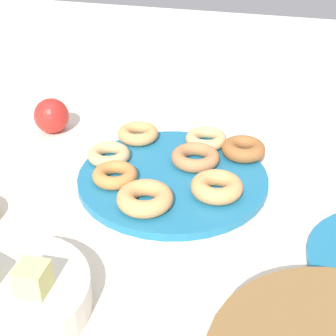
{
  "coord_description": "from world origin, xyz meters",
  "views": [
    {
      "loc": [
        -0.19,
        0.7,
        0.46
      ],
      "look_at": [
        0.0,
        0.03,
        0.04
      ],
      "focal_mm": 52.73,
      "sensor_mm": 36.0,
      "label": 1
    }
  ],
  "objects_px": {
    "donut_2": "(217,187)",
    "donut_6": "(115,175)",
    "donut_4": "(109,155)",
    "apple": "(52,116)",
    "donut_plate": "(173,178)",
    "donut_3": "(145,198)",
    "fruit_bowl": "(12,297)",
    "donut_1": "(138,134)",
    "donut_7": "(243,149)",
    "melon_chunk_left": "(32,279)",
    "donut_0": "(195,157)",
    "donut_5": "(206,139)"
  },
  "relations": [
    {
      "from": "donut_4",
      "to": "fruit_bowl",
      "type": "xyz_separation_m",
      "value": [
        -0.01,
        0.35,
        -0.01
      ]
    },
    {
      "from": "donut_plate",
      "to": "donut_4",
      "type": "xyz_separation_m",
      "value": [
        0.12,
        -0.02,
        0.02
      ]
    },
    {
      "from": "donut_1",
      "to": "donut_7",
      "type": "relative_size",
      "value": 0.99
    },
    {
      "from": "donut_4",
      "to": "donut_6",
      "type": "xyz_separation_m",
      "value": [
        -0.04,
        0.06,
        0.0
      ]
    },
    {
      "from": "donut_5",
      "to": "melon_chunk_left",
      "type": "distance_m",
      "value": 0.47
    },
    {
      "from": "apple",
      "to": "donut_plate",
      "type": "bearing_deg",
      "value": 158.09
    },
    {
      "from": "donut_3",
      "to": "donut_plate",
      "type": "bearing_deg",
      "value": -99.51
    },
    {
      "from": "donut_7",
      "to": "melon_chunk_left",
      "type": "distance_m",
      "value": 0.47
    },
    {
      "from": "donut_2",
      "to": "apple",
      "type": "relative_size",
      "value": 1.19
    },
    {
      "from": "melon_chunk_left",
      "to": "donut_5",
      "type": "bearing_deg",
      "value": -103.42
    },
    {
      "from": "donut_plate",
      "to": "fruit_bowl",
      "type": "height_order",
      "value": "fruit_bowl"
    },
    {
      "from": "donut_plate",
      "to": "apple",
      "type": "relative_size",
      "value": 4.6
    },
    {
      "from": "donut_4",
      "to": "donut_6",
      "type": "relative_size",
      "value": 1.0
    },
    {
      "from": "donut_3",
      "to": "fruit_bowl",
      "type": "height_order",
      "value": "donut_3"
    },
    {
      "from": "donut_0",
      "to": "donut_2",
      "type": "relative_size",
      "value": 1.02
    },
    {
      "from": "fruit_bowl",
      "to": "donut_6",
      "type": "bearing_deg",
      "value": -94.52
    },
    {
      "from": "donut_0",
      "to": "apple",
      "type": "bearing_deg",
      "value": -12.25
    },
    {
      "from": "apple",
      "to": "fruit_bowl",
      "type": "bearing_deg",
      "value": 111.56
    },
    {
      "from": "donut_6",
      "to": "donut_plate",
      "type": "bearing_deg",
      "value": -151.77
    },
    {
      "from": "donut_1",
      "to": "donut_2",
      "type": "xyz_separation_m",
      "value": [
        -0.18,
        0.15,
        0.0
      ]
    },
    {
      "from": "donut_5",
      "to": "donut_6",
      "type": "relative_size",
      "value": 1.04
    },
    {
      "from": "donut_0",
      "to": "donut_6",
      "type": "xyz_separation_m",
      "value": [
        0.12,
        0.09,
        -0.0
      ]
    },
    {
      "from": "donut_1",
      "to": "donut_5",
      "type": "bearing_deg",
      "value": -173.0
    },
    {
      "from": "donut_4",
      "to": "donut_6",
      "type": "bearing_deg",
      "value": 119.76
    },
    {
      "from": "donut_2",
      "to": "donut_4",
      "type": "bearing_deg",
      "value": -14.74
    },
    {
      "from": "donut_plate",
      "to": "donut_2",
      "type": "relative_size",
      "value": 3.86
    },
    {
      "from": "donut_plate",
      "to": "melon_chunk_left",
      "type": "relative_size",
      "value": 9.1
    },
    {
      "from": "donut_5",
      "to": "fruit_bowl",
      "type": "xyz_separation_m",
      "value": [
        0.14,
        0.46,
        -0.01
      ]
    },
    {
      "from": "donut_3",
      "to": "donut_2",
      "type": "bearing_deg",
      "value": -148.46
    },
    {
      "from": "donut_plate",
      "to": "donut_4",
      "type": "distance_m",
      "value": 0.13
    },
    {
      "from": "donut_3",
      "to": "apple",
      "type": "height_order",
      "value": "apple"
    },
    {
      "from": "donut_5",
      "to": "melon_chunk_left",
      "type": "bearing_deg",
      "value": 76.58
    },
    {
      "from": "donut_2",
      "to": "donut_7",
      "type": "xyz_separation_m",
      "value": [
        -0.02,
        -0.14,
        -0.0
      ]
    },
    {
      "from": "donut_3",
      "to": "donut_4",
      "type": "relative_size",
      "value": 1.16
    },
    {
      "from": "donut_2",
      "to": "donut_6",
      "type": "height_order",
      "value": "donut_2"
    },
    {
      "from": "donut_6",
      "to": "fruit_bowl",
      "type": "relative_size",
      "value": 0.39
    },
    {
      "from": "donut_2",
      "to": "melon_chunk_left",
      "type": "height_order",
      "value": "melon_chunk_left"
    },
    {
      "from": "donut_1",
      "to": "apple",
      "type": "relative_size",
      "value": 1.11
    },
    {
      "from": "donut_2",
      "to": "fruit_bowl",
      "type": "xyz_separation_m",
      "value": [
        0.19,
        0.29,
        -0.01
      ]
    },
    {
      "from": "donut_4",
      "to": "apple",
      "type": "relative_size",
      "value": 1.07
    },
    {
      "from": "fruit_bowl",
      "to": "donut_plate",
      "type": "bearing_deg",
      "value": -108.31
    },
    {
      "from": "donut_0",
      "to": "donut_2",
      "type": "height_order",
      "value": "donut_2"
    },
    {
      "from": "donut_0",
      "to": "melon_chunk_left",
      "type": "distance_m",
      "value": 0.4
    },
    {
      "from": "donut_3",
      "to": "apple",
      "type": "relative_size",
      "value": 1.24
    },
    {
      "from": "donut_4",
      "to": "apple",
      "type": "distance_m",
      "value": 0.19
    },
    {
      "from": "donut_1",
      "to": "melon_chunk_left",
      "type": "xyz_separation_m",
      "value": [
        -0.02,
        0.44,
        0.03
      ]
    },
    {
      "from": "donut_plate",
      "to": "donut_6",
      "type": "relative_size",
      "value": 4.32
    },
    {
      "from": "donut_plate",
      "to": "donut_1",
      "type": "xyz_separation_m",
      "value": [
        0.1,
        -0.11,
        0.02
      ]
    },
    {
      "from": "donut_5",
      "to": "apple",
      "type": "distance_m",
      "value": 0.32
    },
    {
      "from": "donut_4",
      "to": "donut_7",
      "type": "distance_m",
      "value": 0.24
    }
  ]
}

